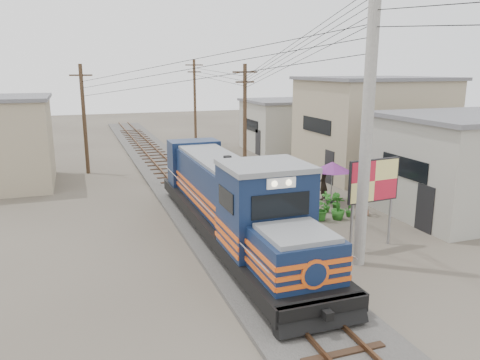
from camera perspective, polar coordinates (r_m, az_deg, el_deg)
name	(u,v)px	position (r m, az deg, el deg)	size (l,w,h in m)	color
ground	(261,272)	(16.19, 2.62, -11.13)	(120.00, 120.00, 0.00)	#473F35
ballast	(191,196)	(25.17, -5.95, -1.92)	(3.60, 70.00, 0.16)	#595651
track	(191,193)	(25.12, -5.96, -1.53)	(1.15, 70.00, 0.12)	#51331E
locomotive	(232,202)	(18.37, -0.98, -2.69)	(2.71, 14.75, 3.65)	black
utility_pole_main	(367,122)	(16.05, 15.25, 6.80)	(0.40, 0.40, 10.00)	#9E9B93
wooden_pole_mid	(245,118)	(29.56, 0.59, 7.55)	(1.60, 0.24, 7.00)	#4C3826
wooden_pole_far	(195,100)	(42.98, -5.52, 9.69)	(1.60, 0.24, 7.50)	#4C3826
wooden_pole_left	(84,117)	(31.77, -18.48, 7.28)	(1.60, 0.24, 7.00)	#4C3826
power_lines	(192,50)	(22.78, -5.85, 15.50)	(9.65, 19.00, 3.30)	black
shophouse_front	(466,164)	(24.23, 25.87, 1.72)	(7.35, 6.30, 4.70)	#99978B
shophouse_mid	(372,126)	(31.56, 15.74, 6.39)	(8.40, 7.35, 6.20)	gray
shophouse_back	(285,125)	(39.56, 5.50, 6.72)	(6.30, 6.30, 4.20)	#99978B
billboard	(374,183)	(18.14, 15.99, -0.36)	(2.25, 0.33, 3.47)	#99999E
market_umbrella	(332,167)	(24.08, 11.19, 1.59)	(2.53, 2.53, 2.14)	black
vendor	(323,183)	(24.81, 10.11, -0.41)	(0.63, 0.42, 1.74)	black
plant_nursery	(310,206)	(22.08, 8.48, -3.13)	(3.62, 3.07, 1.10)	#25651D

